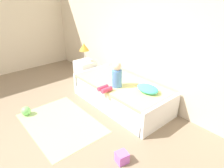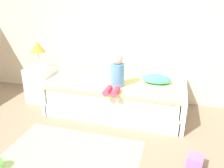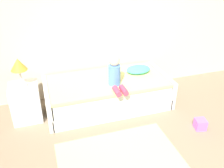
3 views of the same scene
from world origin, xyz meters
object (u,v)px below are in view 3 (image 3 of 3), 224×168
(bed, at_px, (108,93))
(toy_block, at_px, (200,124))
(child_figure, at_px, (115,74))
(nightstand, at_px, (26,102))
(pillow, at_px, (138,69))
(table_lamp, at_px, (18,66))

(bed, relative_size, toy_block, 13.26)
(child_figure, bearing_deg, bed, 104.57)
(bed, xyz_separation_m, nightstand, (-1.35, 0.02, 0.05))
(nightstand, relative_size, child_figure, 1.18)
(nightstand, bearing_deg, bed, -0.82)
(bed, bearing_deg, pillow, 9.45)
(nightstand, xyz_separation_m, table_lamp, (0.00, 0.00, 0.64))
(table_lamp, bearing_deg, toy_block, -23.28)
(child_figure, distance_m, pillow, 0.65)
(pillow, bearing_deg, table_lamp, -177.64)
(nightstand, height_order, pillow, pillow)
(bed, bearing_deg, toy_block, -42.39)
(pillow, distance_m, toy_block, 1.38)
(nightstand, distance_m, pillow, 1.97)
(bed, relative_size, pillow, 4.80)
(bed, xyz_separation_m, toy_block, (1.16, -1.06, -0.17))
(table_lamp, bearing_deg, child_figure, -9.97)
(nightstand, height_order, child_figure, child_figure)
(pillow, bearing_deg, child_figure, -148.76)
(nightstand, relative_size, pillow, 1.36)
(bed, height_order, pillow, pillow)
(nightstand, distance_m, table_lamp, 0.64)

